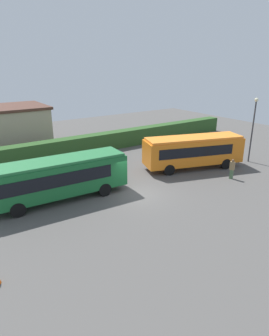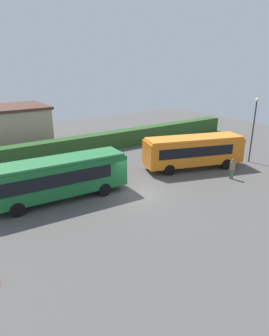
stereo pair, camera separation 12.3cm
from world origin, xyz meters
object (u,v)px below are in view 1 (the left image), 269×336
object	(u,v)px
bus_green	(58,177)
bus_orange	(193,150)
person_center	(160,151)
person_left	(12,183)
person_right	(232,168)
lamppost	(253,123)

from	to	relation	value
bus_green	bus_orange	bearing A→B (deg)	0.69
bus_green	person_center	size ratio (longest dim) A/B	5.54
bus_orange	person_left	world-z (taller)	bus_orange
bus_orange	person_left	xyz separation A→B (m)	(-15.41, 3.59, -0.89)
bus_orange	person_right	xyz separation A→B (m)	(0.78, -3.87, -0.82)
person_center	person_right	distance (m)	7.63
lamppost	bus_orange	bearing A→B (deg)	162.99
person_left	person_center	xyz separation A→B (m)	(14.25, -0.09, 0.11)
person_center	person_right	bearing A→B (deg)	1.96
person_center	lamppost	size ratio (longest dim) A/B	0.29
bus_orange	lamppost	xyz separation A→B (m)	(6.04, -1.85, 2.12)
bus_orange	person_center	bearing A→B (deg)	126.42
bus_green	person_right	distance (m)	14.42
person_left	person_center	world-z (taller)	person_center
bus_orange	person_center	xyz separation A→B (m)	(-1.16, 3.50, -0.77)
bus_green	bus_orange	size ratio (longest dim) A/B	1.07
bus_orange	person_center	size ratio (longest dim) A/B	5.16
person_right	lamppost	world-z (taller)	lamppost
lamppost	person_center	bearing A→B (deg)	143.39
person_right	lamppost	size ratio (longest dim) A/B	0.28
person_left	person_right	xyz separation A→B (m)	(16.19, -7.46, 0.07)
bus_green	person_center	world-z (taller)	bus_green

